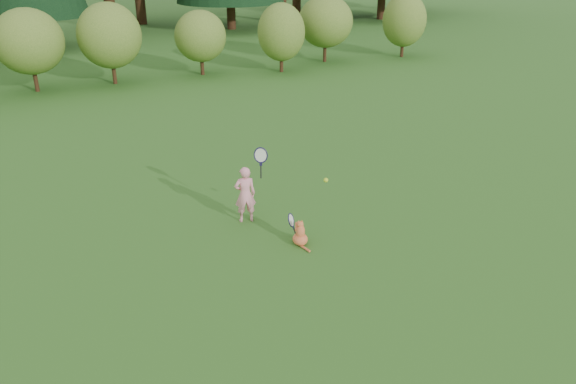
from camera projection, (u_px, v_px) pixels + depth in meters
ground at (300, 250)px, 9.29m from camera, size 100.00×100.00×0.00m
shrub_row at (116, 46)px, 19.19m from camera, size 28.00×3.00×2.80m
child at (246, 193)px, 10.05m from camera, size 0.60×0.40×1.58m
cat at (300, 232)px, 9.41m from camera, size 0.41×0.66×0.59m
tennis_ball at (326, 180)px, 9.16m from camera, size 0.08×0.08×0.08m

